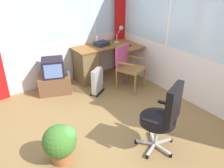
{
  "coord_description": "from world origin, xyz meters",
  "views": [
    {
      "loc": [
        -1.53,
        -2.33,
        2.35
      ],
      "look_at": [
        0.44,
        0.53,
        0.6
      ],
      "focal_mm": 37.27,
      "sensor_mm": 36.0,
      "label": 1
    }
  ],
  "objects": [
    {
      "name": "space_heater",
      "position": [
        0.66,
        1.36,
        0.27
      ],
      "size": [
        0.4,
        0.34,
        0.53
      ],
      "color": "silver",
      "rests_on": "ground"
    },
    {
      "name": "tv_on_stand",
      "position": [
        -0.06,
        1.88,
        0.32
      ],
      "size": [
        0.75,
        0.64,
        0.73
      ],
      "color": "brown",
      "rests_on": "ground"
    },
    {
      "name": "desk_lamp",
      "position": [
        1.64,
        1.91,
        1.03
      ],
      "size": [
        0.22,
        0.19,
        0.4
      ],
      "color": "#B2B7BC",
      "rests_on": "desk"
    },
    {
      "name": "office_chair",
      "position": [
        0.52,
        -0.6,
        0.59
      ],
      "size": [
        0.63,
        0.57,
        1.04
      ],
      "color": "#B7B7BF",
      "rests_on": "ground"
    },
    {
      "name": "north_window_panel",
      "position": [
        -0.0,
        2.29,
        1.27
      ],
      "size": [
        3.84,
        0.07,
        2.54
      ],
      "color": "silver",
      "rests_on": "ground"
    },
    {
      "name": "curtain_corner",
      "position": [
        1.82,
        2.16,
        1.22
      ],
      "size": [
        0.29,
        0.09,
        2.44
      ],
      "primitive_type": "cube",
      "rotation": [
        0.0,
        0.0,
        -0.08
      ],
      "color": "red",
      "rests_on": "ground"
    },
    {
      "name": "wooden_armchair",
      "position": [
        1.28,
        1.23,
        0.59
      ],
      "size": [
        0.63,
        0.63,
        0.93
      ],
      "color": "olive",
      "rests_on": "ground"
    },
    {
      "name": "potted_plant",
      "position": [
        -0.74,
        -0.0,
        0.31
      ],
      "size": [
        0.45,
        0.45,
        0.55
      ],
      "color": "#9D5A33",
      "rests_on": "ground"
    },
    {
      "name": "spray_bottle",
      "position": [
        1.11,
        2.09,
        0.88
      ],
      "size": [
        0.06,
        0.06,
        0.22
      ],
      "color": "silver",
      "rests_on": "desk"
    },
    {
      "name": "east_window_panel",
      "position": [
        1.95,
        -0.0,
        1.27
      ],
      "size": [
        0.07,
        4.52,
        2.54
      ],
      "color": "silver",
      "rests_on": "ground"
    },
    {
      "name": "tv_remote",
      "position": [
        1.63,
        1.61,
        0.79
      ],
      "size": [
        0.08,
        0.16,
        0.02
      ],
      "primitive_type": "cube",
      "rotation": [
        0.0,
        0.0,
        0.26
      ],
      "color": "black",
      "rests_on": "desk"
    },
    {
      "name": "desk",
      "position": [
        0.8,
        1.94,
        0.42
      ],
      "size": [
        1.41,
        0.92,
        0.77
      ],
      "color": "brown",
      "rests_on": "ground"
    },
    {
      "name": "ground",
      "position": [
        0.0,
        0.0,
        -0.03
      ],
      "size": [
        4.84,
        5.52,
        0.06
      ],
      "primitive_type": "cube",
      "color": "olive"
    },
    {
      "name": "paper_tray",
      "position": [
        1.14,
        1.95,
        0.82
      ],
      "size": [
        0.33,
        0.28,
        0.09
      ],
      "primitive_type": "cube",
      "rotation": [
        0.0,
        0.0,
        0.17
      ],
      "color": "#212632",
      "rests_on": "desk"
    }
  ]
}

